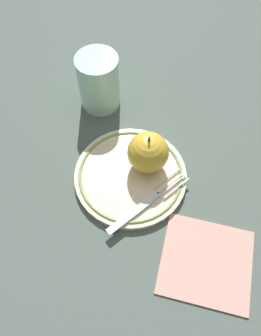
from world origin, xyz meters
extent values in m
plane|color=#4A564F|center=(0.00, 0.00, 0.00)|extent=(2.00, 2.00, 0.00)
cylinder|color=beige|center=(-0.01, 0.02, 0.01)|extent=(0.20, 0.20, 0.01)
torus|color=#7C9956|center=(-0.01, 0.02, 0.01)|extent=(0.19, 0.19, 0.01)
sphere|color=gold|center=(-0.03, 0.04, 0.05)|extent=(0.07, 0.07, 0.07)
cylinder|color=brown|center=(-0.03, 0.04, 0.09)|extent=(0.00, 0.00, 0.01)
cube|color=silver|center=(0.07, 0.03, 0.02)|extent=(0.08, 0.07, 0.00)
cube|color=silver|center=(0.03, 0.07, 0.02)|extent=(0.02, 0.02, 0.00)
cube|color=silver|center=(0.01, 0.10, 0.02)|extent=(0.05, 0.04, 0.00)
cube|color=silver|center=(0.00, 0.09, 0.02)|extent=(0.05, 0.04, 0.00)
cube|color=silver|center=(0.00, 0.09, 0.02)|extent=(0.05, 0.04, 0.00)
cube|color=silver|center=(-0.01, 0.08, 0.02)|extent=(0.05, 0.04, 0.00)
cylinder|color=silver|center=(-0.17, -0.08, 0.06)|extent=(0.08, 0.08, 0.11)
cube|color=tan|center=(0.12, 0.16, 0.00)|extent=(0.14, 0.15, 0.01)
camera|label=1|loc=(0.26, 0.07, 0.52)|focal=35.00mm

